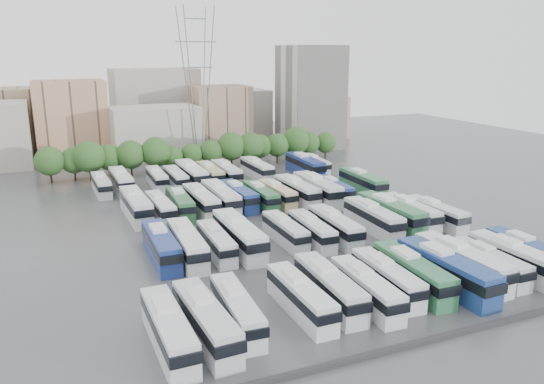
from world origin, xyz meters
name	(u,v)px	position (x,y,z in m)	size (l,w,h in m)	color
ground	(281,229)	(0.00, 0.00, 0.00)	(220.00, 220.00, 0.00)	#424447
parapet	(433,339)	(0.00, -33.00, 0.25)	(56.00, 0.50, 0.50)	#2D2D30
tree_line	(199,150)	(-0.35, 42.05, 4.32)	(65.30, 7.52, 7.92)	black
city_buildings	(140,119)	(-7.46, 71.86, 7.87)	(102.00, 35.00, 20.00)	#9E998E
apartment_tower	(310,97)	(34.00, 58.00, 13.00)	(14.00, 14.00, 26.00)	silver
electricity_pylon	(197,79)	(2.00, 50.00, 18.66)	(9.00, 6.91, 33.83)	slate
bus_r0_s0	(168,329)	(-21.50, -25.05, 1.83)	(2.75, 11.92, 3.73)	silver
bus_r0_s1	(206,320)	(-18.21, -24.91, 1.88)	(3.25, 12.33, 3.83)	silver
bus_r0_s2	(237,309)	(-14.91, -23.74, 1.70)	(2.99, 11.18, 3.47)	silver
bus_r0_s4	(301,297)	(-8.40, -23.78, 1.75)	(2.51, 11.39, 3.57)	silver
bus_r0_s5	(329,287)	(-4.90, -23.09, 1.86)	(3.13, 12.17, 3.79)	silver
bus_r0_s6	(366,288)	(-1.57, -24.62, 1.75)	(2.98, 11.46, 3.56)	silver
bus_r0_s7	(387,278)	(1.86, -23.24, 1.73)	(2.96, 11.34, 3.53)	silver
bus_r0_s8	(412,272)	(4.94, -23.46, 1.88)	(3.26, 12.34, 3.84)	#307048
bus_r0_s9	(446,270)	(8.32, -24.72, 2.05)	(3.39, 13.43, 4.18)	navy
bus_r0_s10	(461,262)	(11.56, -23.44, 1.98)	(3.38, 12.95, 4.03)	silver
bus_r0_s11	(489,262)	(14.97, -24.12, 1.66)	(2.56, 10.82, 3.38)	silver
bus_r0_s12	(516,259)	(18.13, -24.87, 1.89)	(3.02, 12.35, 3.85)	silver
bus_r0_s13	(529,253)	(21.21, -23.92, 1.80)	(2.61, 11.68, 3.66)	navy
bus_r1_s1	(161,245)	(-18.07, -5.07, 1.91)	(2.82, 12.41, 3.89)	navy
bus_r1_s2	(187,244)	(-15.05, -5.83, 1.93)	(3.13, 12.60, 3.93)	silver
bus_r1_s3	(216,242)	(-11.38, -5.94, 1.68)	(2.59, 10.94, 3.42)	silver
bus_r1_s4	(239,235)	(-8.25, -5.51, 2.07)	(3.00, 13.44, 4.21)	silver
bus_r1_s6	(285,231)	(-1.70, -5.29, 1.66)	(2.35, 10.78, 3.38)	silver
bus_r1_s7	(312,230)	(1.58, -6.57, 1.70)	(2.89, 11.16, 3.47)	silver
bus_r1_s8	(335,226)	(5.01, -6.66, 1.84)	(3.04, 12.01, 3.74)	silver
bus_r1_s10	(373,218)	(11.71, -5.70, 1.92)	(3.07, 12.52, 3.91)	silver
bus_r1_s11	(390,213)	(15.03, -5.15, 2.07)	(3.33, 13.49, 4.21)	#2E6C43
bus_r1_s12	(410,212)	(18.18, -5.45, 1.88)	(3.03, 12.29, 3.83)	silver
bus_r1_s13	(435,213)	(21.53, -7.05, 1.77)	(2.86, 11.57, 3.61)	silver
bus_r2_s1	(136,205)	(-18.16, 13.16, 2.03)	(3.24, 13.28, 4.14)	silver
bus_r2_s2	(160,207)	(-14.79, 11.67, 1.73)	(2.84, 11.31, 3.52)	silver
bus_r2_s3	(180,203)	(-11.56, 12.47, 1.80)	(3.04, 11.81, 3.67)	#2B6437
bus_r2_s4	(201,201)	(-8.30, 12.12, 1.91)	(3.00, 12.48, 3.90)	silver
bus_r2_s5	(221,197)	(-4.94, 12.59, 2.01)	(2.90, 13.06, 4.09)	silver
bus_r2_s6	(238,195)	(-1.72, 13.25, 1.83)	(3.05, 11.98, 3.73)	navy
bus_r2_s7	(260,196)	(1.62, 11.89, 1.75)	(2.54, 11.38, 3.57)	#2B643B
bus_r2_s8	(277,193)	(4.75, 12.23, 1.71)	(2.78, 11.17, 3.48)	beige
bus_r2_s9	(297,191)	(8.19, 11.80, 1.95)	(3.05, 12.73, 3.98)	silver
bus_r2_s10	(317,189)	(11.61, 10.99, 2.11)	(3.14, 13.73, 4.30)	silver
bus_r2_s11	(334,189)	(14.87, 11.12, 1.70)	(2.95, 11.16, 3.47)	navy
bus_r2_s13	(362,182)	(21.53, 12.62, 1.94)	(2.99, 12.65, 3.95)	#2F6E41
bus_r3_s0	(101,184)	(-21.55, 30.18, 1.68)	(2.71, 10.96, 3.42)	silver
bus_r3_s1	(121,181)	(-18.03, 30.69, 1.90)	(3.08, 12.44, 3.88)	silver
bus_r3_s3	(157,178)	(-11.53, 31.00, 1.71)	(2.53, 11.12, 3.48)	silver
bus_r3_s4	(176,178)	(-8.22, 29.74, 1.72)	(2.56, 11.21, 3.51)	white
bus_r3_s5	(191,174)	(-5.17, 30.11, 2.10)	(3.30, 13.73, 4.29)	white
bus_r3_s6	(210,174)	(-1.55, 29.97, 1.85)	(2.75, 12.04, 3.77)	#C5B187
bus_r3_s7	(226,173)	(1.54, 29.50, 1.92)	(2.84, 12.51, 3.92)	silver
bus_r3_s9	(257,169)	(8.32, 30.63, 1.87)	(2.86, 12.17, 3.80)	silver
bus_r3_s12	(305,165)	(18.19, 29.01, 2.09)	(3.23, 13.62, 4.25)	navy
bus_r3_s13	(315,164)	(21.31, 30.69, 1.72)	(3.00, 11.28, 3.51)	silver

